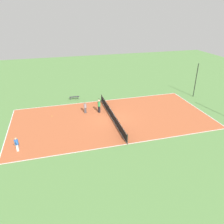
# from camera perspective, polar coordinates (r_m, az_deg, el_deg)

# --- Properties ---
(ground_plane) EXTENTS (80.00, 80.00, 0.00)m
(ground_plane) POSITION_cam_1_polar(r_m,az_deg,el_deg) (27.18, 0.00, -1.71)
(ground_plane) COLOR #60934C
(court_surface) EXTENTS (11.88, 24.25, 0.02)m
(court_surface) POSITION_cam_1_polar(r_m,az_deg,el_deg) (27.17, 0.00, -1.69)
(court_surface) COLOR #C66038
(court_surface) RESTS_ON ground_plane
(tennis_net) EXTENTS (11.68, 0.10, 1.04)m
(tennis_net) POSITION_cam_1_polar(r_m,az_deg,el_deg) (26.93, 0.00, -0.67)
(tennis_net) COLOR black
(tennis_net) RESTS_ON court_surface
(bench) EXTENTS (0.36, 1.45, 0.45)m
(bench) POSITION_cam_1_polar(r_m,az_deg,el_deg) (33.19, -9.82, 3.86)
(bench) COLOR #333338
(bench) RESTS_ON ground_plane
(player_far_green) EXTENTS (0.67, 0.99, 1.82)m
(player_far_green) POSITION_cam_1_polar(r_m,az_deg,el_deg) (28.31, -3.39, 1.82)
(player_far_green) COLOR black
(player_far_green) RESTS_ON court_surface
(player_near_blue) EXTENTS (0.94, 0.37, 1.47)m
(player_near_blue) POSITION_cam_1_polar(r_m,az_deg,el_deg) (22.74, -23.67, -7.55)
(player_near_blue) COLOR white
(player_near_blue) RESTS_ON court_surface
(player_baseline_gray) EXTENTS (0.45, 0.45, 1.53)m
(player_baseline_gray) POSITION_cam_1_polar(r_m,az_deg,el_deg) (28.42, -7.02, 1.34)
(player_baseline_gray) COLOR #4C4C51
(player_baseline_gray) RESTS_ON court_surface
(tennis_ball_midcourt) EXTENTS (0.07, 0.07, 0.07)m
(tennis_ball_midcourt) POSITION_cam_1_polar(r_m,az_deg,el_deg) (31.53, -1.63, 2.41)
(tennis_ball_midcourt) COLOR #CCE033
(tennis_ball_midcourt) RESTS_ON court_surface
(tennis_ball_near_net) EXTENTS (0.07, 0.07, 0.07)m
(tennis_ball_near_net) POSITION_cam_1_polar(r_m,az_deg,el_deg) (28.70, -15.41, -1.02)
(tennis_ball_near_net) COLOR #CCE033
(tennis_ball_near_net) RESTS_ON court_surface
(tennis_ball_right_alley) EXTENTS (0.07, 0.07, 0.07)m
(tennis_ball_right_alley) POSITION_cam_1_polar(r_m,az_deg,el_deg) (25.31, -24.83, -6.42)
(tennis_ball_right_alley) COLOR #CCE033
(tennis_ball_right_alley) RESTS_ON court_surface
(fence_post_back_left) EXTENTS (0.12, 0.12, 5.13)m
(fence_post_back_left) POSITION_cam_1_polar(r_m,az_deg,el_deg) (35.52, 21.03, 7.70)
(fence_post_back_left) COLOR black
(fence_post_back_left) RESTS_ON ground_plane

